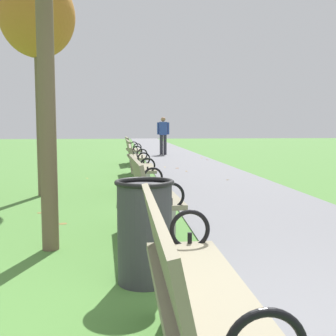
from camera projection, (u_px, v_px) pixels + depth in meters
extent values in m
cube|color=slate|center=(167.00, 153.00, 19.98)|extent=(2.54, 44.00, 0.02)
cube|color=gray|center=(201.00, 291.00, 2.06)|extent=(0.45, 1.60, 0.05)
cube|color=gray|center=(162.00, 247.00, 2.02)|extent=(0.13, 1.60, 0.40)
cube|color=#99968E|center=(181.00, 285.00, 2.82)|extent=(0.20, 0.12, 0.45)
torus|color=black|center=(190.00, 230.00, 2.81)|extent=(0.27, 0.03, 0.27)
cylinder|color=black|center=(190.00, 242.00, 2.81)|extent=(0.03, 0.03, 0.12)
cube|color=gray|center=(155.00, 195.00, 4.91)|extent=(0.51, 1.62, 0.05)
cube|color=gray|center=(139.00, 176.00, 4.86)|extent=(0.20, 1.60, 0.40)
cube|color=#99968E|center=(165.00, 232.00, 4.20)|extent=(0.21, 0.13, 0.45)
cube|color=#99968E|center=(149.00, 205.00, 5.66)|extent=(0.21, 0.13, 0.45)
torus|color=black|center=(171.00, 196.00, 4.16)|extent=(0.27, 0.04, 0.27)
cylinder|color=black|center=(171.00, 204.00, 4.16)|extent=(0.03, 0.03, 0.12)
torus|color=black|center=(153.00, 177.00, 5.65)|extent=(0.27, 0.04, 0.27)
cylinder|color=black|center=(153.00, 183.00, 5.66)|extent=(0.03, 0.03, 0.12)
cube|color=gray|center=(142.00, 168.00, 8.08)|extent=(0.45, 1.60, 0.05)
cube|color=gray|center=(132.00, 156.00, 8.04)|extent=(0.13, 1.60, 0.40)
cube|color=#99968E|center=(144.00, 186.00, 7.37)|extent=(0.20, 0.12, 0.45)
cube|color=#99968E|center=(141.00, 176.00, 8.83)|extent=(0.20, 0.12, 0.45)
torus|color=black|center=(148.00, 166.00, 7.32)|extent=(0.27, 0.03, 0.27)
cylinder|color=black|center=(148.00, 170.00, 7.33)|extent=(0.03, 0.03, 0.12)
torus|color=black|center=(144.00, 159.00, 8.82)|extent=(0.27, 0.03, 0.27)
cylinder|color=black|center=(144.00, 163.00, 8.83)|extent=(0.03, 0.03, 0.12)
cube|color=gray|center=(137.00, 157.00, 10.93)|extent=(0.51, 1.62, 0.05)
cube|color=gray|center=(130.00, 148.00, 10.88)|extent=(0.19, 1.60, 0.40)
cube|color=#99968E|center=(140.00, 169.00, 10.23)|extent=(0.20, 0.13, 0.45)
cube|color=#99968E|center=(135.00, 164.00, 11.68)|extent=(0.20, 0.13, 0.45)
torus|color=black|center=(142.00, 154.00, 10.18)|extent=(0.27, 0.04, 0.27)
cylinder|color=black|center=(142.00, 158.00, 10.19)|extent=(0.03, 0.03, 0.12)
torus|color=black|center=(137.00, 151.00, 11.68)|extent=(0.27, 0.04, 0.27)
cylinder|color=black|center=(137.00, 154.00, 11.68)|extent=(0.03, 0.03, 0.12)
cube|color=gray|center=(134.00, 150.00, 14.07)|extent=(0.51, 1.62, 0.05)
cube|color=gray|center=(128.00, 143.00, 14.02)|extent=(0.19, 1.60, 0.40)
cube|color=#99968E|center=(135.00, 159.00, 13.36)|extent=(0.20, 0.13, 0.45)
cube|color=#99968E|center=(132.00, 156.00, 14.82)|extent=(0.20, 0.13, 0.45)
torus|color=black|center=(137.00, 148.00, 13.32)|extent=(0.27, 0.04, 0.27)
cylinder|color=black|center=(137.00, 150.00, 13.32)|extent=(0.03, 0.03, 0.12)
torus|color=black|center=(134.00, 145.00, 14.81)|extent=(0.27, 0.04, 0.27)
cylinder|color=black|center=(134.00, 148.00, 14.82)|extent=(0.03, 0.03, 0.12)
cylinder|color=brown|center=(46.00, 55.00, 4.21)|extent=(0.17, 0.17, 3.94)
cylinder|color=brown|center=(40.00, 120.00, 7.68)|extent=(0.15, 0.15, 2.73)
ellipsoid|color=#B26B28|center=(37.00, 16.00, 7.50)|extent=(1.32, 1.32, 1.45)
cylinder|color=#2D2D38|center=(161.00, 145.00, 18.49)|extent=(0.14, 0.14, 0.85)
cylinder|color=#2D2D38|center=(165.00, 145.00, 18.49)|extent=(0.14, 0.14, 0.85)
cube|color=#2D4799|center=(163.00, 128.00, 18.42)|extent=(0.36, 0.26, 0.56)
sphere|color=#9E7051|center=(163.00, 119.00, 18.38)|extent=(0.20, 0.20, 0.20)
cylinder|color=#2D4799|center=(158.00, 128.00, 18.42)|extent=(0.09, 0.09, 0.52)
cylinder|color=#2D4799|center=(168.00, 128.00, 18.42)|extent=(0.09, 0.09, 0.52)
cylinder|color=#38383D|center=(145.00, 234.00, 3.45)|extent=(0.44, 0.44, 0.80)
torus|color=black|center=(144.00, 182.00, 3.41)|extent=(0.48, 0.48, 0.04)
cylinder|color=#BC842D|center=(202.00, 158.00, 16.72)|extent=(0.11, 0.11, 0.00)
cylinder|color=#BC842D|center=(186.00, 171.00, 11.75)|extent=(0.07, 0.07, 0.00)
cylinder|color=brown|center=(63.00, 224.00, 5.55)|extent=(0.15, 0.15, 0.00)
cylinder|color=#93511E|center=(177.00, 168.00, 12.58)|extent=(0.14, 0.14, 0.00)
cylinder|color=brown|center=(40.00, 213.00, 6.24)|extent=(0.12, 0.12, 0.00)
cylinder|color=brown|center=(228.00, 180.00, 9.88)|extent=(0.09, 0.09, 0.00)
cylinder|color=gold|center=(165.00, 167.00, 12.92)|extent=(0.10, 0.10, 0.00)
cylinder|color=gold|center=(55.00, 245.00, 4.57)|extent=(0.09, 0.09, 0.00)
cylinder|color=#93511E|center=(207.00, 160.00, 15.70)|extent=(0.12, 0.12, 0.00)
cylinder|color=#BC842D|center=(87.00, 178.00, 10.37)|extent=(0.09, 0.09, 0.00)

